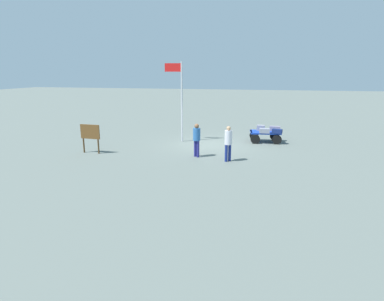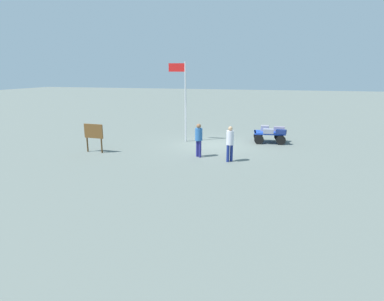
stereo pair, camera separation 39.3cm
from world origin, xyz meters
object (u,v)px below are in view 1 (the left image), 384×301
Objects in this scene: suitcase_maroon at (275,128)px; luggage_cart at (265,134)px; suitcase_tan at (277,131)px; suitcase_grey at (264,131)px; worker_lead at (228,141)px; worker_trailing at (197,137)px; flagpole at (180,95)px; signboard at (90,134)px; suitcase_dark at (261,128)px.

luggage_cart is at bearing 31.73° from suitcase_maroon.
suitcase_grey is (0.73, 0.07, 0.01)m from suitcase_tan.
worker_lead is at bearing 69.34° from suitcase_grey.
flagpole is at bearing -62.10° from worker_trailing.
worker_lead is at bearing 71.09° from luggage_cart.
worker_trailing reaches higher than suitcase_maroon.
luggage_cart is at bearing -150.97° from signboard.
signboard is (8.58, 5.16, 0.20)m from suitcase_dark.
suitcase_dark is at bearing -165.37° from flagpole.
suitcase_grey is 4.60m from worker_lead.
worker_trailing is 5.59m from signboard.
worker_lead is (1.38, 5.08, 0.18)m from suitcase_dark.
signboard is (9.43, 5.27, 0.22)m from suitcase_maroon.
suitcase_dark is 0.28× the size of worker_trailing.
worker_trailing reaches higher than signboard.
flagpole is (3.42, -3.82, 1.85)m from worker_lead.
signboard is at bearing 26.42° from suitcase_grey.
suitcase_tan is 6.15m from flagpole.
signboard is (7.20, 0.08, 0.02)m from worker_lead.
worker_lead is 0.36× the size of flagpole.
flagpole reaches higher than suitcase_grey.
worker_trailing is (1.63, -0.46, 0.00)m from worker_lead.
signboard reaches higher than suitcase_dark.
luggage_cart is 1.28× the size of signboard.
worker_lead is 1.01× the size of worker_trailing.
luggage_cart is 0.51m from suitcase_dark.
worker_trailing is (3.87, 4.74, 0.21)m from suitcase_maroon.
suitcase_dark is at bearing -149.00° from signboard.
suitcase_maroon is at bearing -113.29° from worker_lead.
worker_lead is 1.70m from worker_trailing.
suitcase_grey is 0.36× the size of worker_lead.
luggage_cart is at bearing -33.89° from suitcase_tan.
signboard is at bearing 5.51° from worker_trailing.
flagpole reaches higher than suitcase_dark.
signboard reaches higher than suitcase_grey.
suitcase_dark is 5.27m from worker_lead.
flagpole reaches higher than signboard.
suitcase_dark is at bearing 7.77° from suitcase_maroon.
suitcase_maroon is at bearing -129.24° from worker_trailing.
suitcase_grey is 0.36× the size of worker_trailing.
flagpole is (1.78, -3.37, 1.85)m from worker_trailing.
suitcase_tan is (-0.69, 0.46, 0.31)m from luggage_cart.
suitcase_grey is 5.04m from worker_trailing.
suitcase_tan is 0.37× the size of worker_trailing.
luggage_cart is 1.14× the size of worker_lead.
suitcase_grey is at bearing 55.47° from suitcase_maroon.
suitcase_dark is 0.28× the size of worker_lead.
suitcase_dark is (0.96, -0.71, 0.04)m from suitcase_tan.
signboard is at bearing 25.00° from suitcase_tan.
flagpole is at bearing -48.23° from worker_lead.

